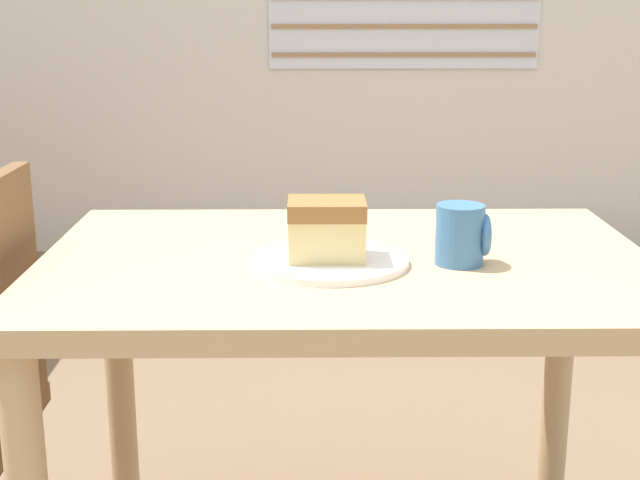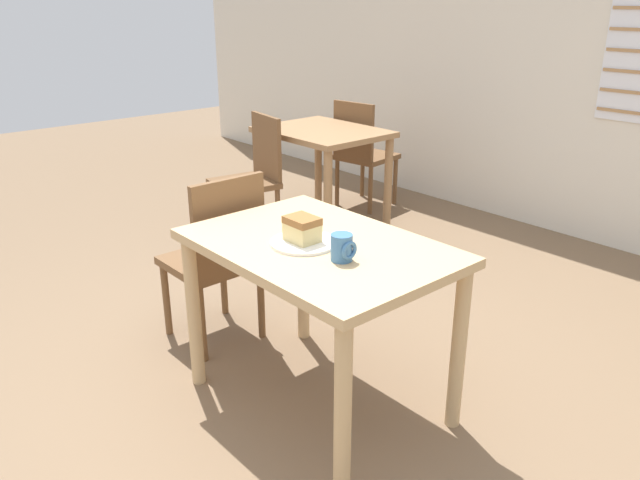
# 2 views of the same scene
# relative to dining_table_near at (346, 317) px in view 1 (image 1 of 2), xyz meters

# --- Properties ---
(dining_table_near) EXTENTS (1.05, 0.72, 0.74)m
(dining_table_near) POSITION_rel_dining_table_near_xyz_m (0.00, 0.00, 0.00)
(dining_table_near) COLOR tan
(dining_table_near) RESTS_ON ground_plane
(plate) EXTENTS (0.26, 0.26, 0.01)m
(plate) POSITION_rel_dining_table_near_xyz_m (-0.03, -0.05, 0.12)
(plate) COLOR white
(plate) RESTS_ON dining_table_near
(cake_slice) EXTENTS (0.13, 0.10, 0.10)m
(cake_slice) POSITION_rel_dining_table_near_xyz_m (-0.04, -0.05, 0.17)
(cake_slice) COLOR #E0C67F
(cake_slice) RESTS_ON plate
(coffee_mug) EXTENTS (0.09, 0.08, 0.10)m
(coffee_mug) POSITION_rel_dining_table_near_xyz_m (0.19, -0.05, 0.16)
(coffee_mug) COLOR teal
(coffee_mug) RESTS_ON dining_table_near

